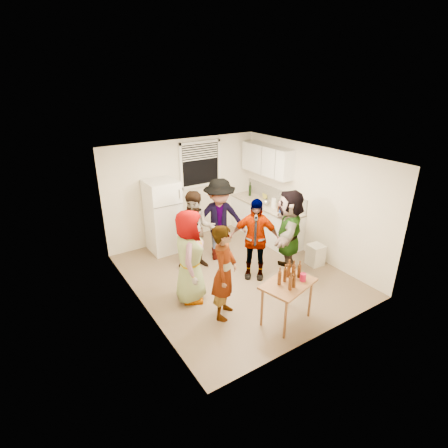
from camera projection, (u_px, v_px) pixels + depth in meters
room at (236, 275)px, 7.31m from camera, size 4.00×4.50×2.50m
window at (200, 164)px, 8.51m from camera, size 1.12×0.10×1.06m
refrigerator at (163, 216)px, 8.05m from camera, size 0.70×0.70×1.70m
counter_lower at (265, 221)px, 8.88m from camera, size 0.60×2.20×0.86m
countertop at (266, 205)px, 8.70m from camera, size 0.64×2.22×0.04m
backsplash at (275, 195)px, 8.76m from camera, size 0.03×2.20×0.36m
upper_cabinets at (267, 160)px, 8.50m from camera, size 0.34×1.60×0.70m
kettle at (266, 205)px, 8.62m from camera, size 0.26×0.23×0.19m
paper_towel at (273, 208)px, 8.45m from camera, size 0.11×0.11×0.23m
wine_bottle at (250, 196)px, 9.29m from camera, size 0.07×0.07×0.28m
beer_bottle_counter at (278, 212)px, 8.19m from camera, size 0.06×0.06×0.21m
blue_cup at (280, 215)px, 8.01m from camera, size 0.09×0.09×0.12m
picture_frame at (265, 196)px, 9.03m from camera, size 0.02×0.16×0.13m
trash_bin at (316, 254)px, 7.63m from camera, size 0.33×0.33×0.46m
serving_table at (285, 320)px, 5.95m from camera, size 1.01×0.79×0.75m
beer_bottle_table at (288, 277)px, 5.82m from camera, size 0.06×0.06×0.24m
red_cup at (303, 281)px, 5.71m from camera, size 0.10×0.10×0.13m
guest_grey at (192, 298)px, 6.55m from camera, size 1.95×1.64×0.56m
guest_stripe at (224, 314)px, 6.10m from camera, size 1.59×1.67×0.40m
guest_back_left at (198, 266)px, 7.63m from camera, size 1.49×1.90×0.65m
guest_back_right at (220, 258)px, 8.00m from camera, size 1.76×2.16×0.69m
guest_black at (253, 276)px, 7.28m from camera, size 1.86×1.93×0.41m
guest_orange at (286, 271)px, 7.46m from camera, size 2.47×2.46×0.53m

